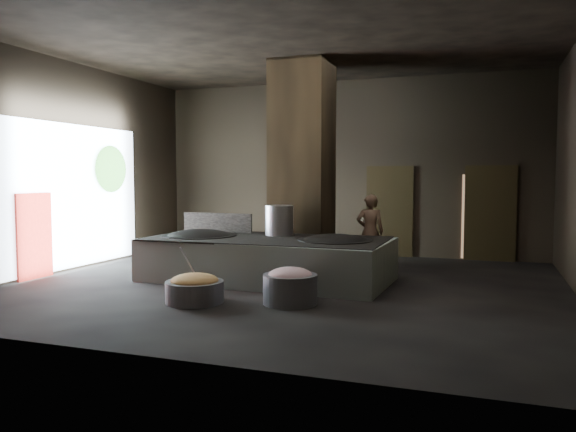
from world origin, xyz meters
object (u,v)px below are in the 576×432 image
at_px(veg_basin, 195,292).
at_px(meat_basin, 290,289).
at_px(cook, 370,232).
at_px(stock_pot, 279,220).
at_px(hearth_platform, 267,259).
at_px(wok_left, 200,239).
at_px(wok_right, 335,244).

distance_m(veg_basin, meat_basin, 1.54).
bearing_deg(cook, stock_pot, 28.00).
bearing_deg(hearth_platform, meat_basin, -56.14).
xyz_separation_m(wok_left, stock_pot, (1.50, 0.60, 0.38)).
bearing_deg(hearth_platform, cook, 53.08).
bearing_deg(wok_left, wok_right, 2.05).
relative_size(hearth_platform, stock_pot, 7.67).
bearing_deg(hearth_platform, wok_right, 4.20).
height_order(wok_right, stock_pot, stock_pot).
bearing_deg(stock_pot, wok_left, -158.20).
relative_size(hearth_platform, wok_left, 3.17).
bearing_deg(cook, meat_basin, 67.49).
relative_size(cook, meat_basin, 1.89).
bearing_deg(stock_pot, wok_right, -21.04).
xyz_separation_m(cook, meat_basin, (-0.52, -3.80, -0.58)).
relative_size(stock_pot, meat_basin, 0.71).
bearing_deg(hearth_platform, veg_basin, -97.55).
bearing_deg(wok_left, meat_basin, -34.24).
bearing_deg(stock_pot, hearth_platform, -95.19).
bearing_deg(stock_pot, veg_basin, -98.75).
xyz_separation_m(hearth_platform, meat_basin, (1.11, -1.79, -0.17)).
xyz_separation_m(stock_pot, cook, (1.58, 1.46, -0.31)).
distance_m(hearth_platform, cook, 2.62).
height_order(wok_left, stock_pot, stock_pot).
height_order(hearth_platform, wok_left, wok_left).
bearing_deg(wok_right, veg_basin, -127.42).
bearing_deg(hearth_platform, wok_left, -175.94).
distance_m(wok_right, stock_pot, 1.44).
relative_size(hearth_platform, wok_right, 3.41).
distance_m(wok_left, wok_right, 2.80).
height_order(veg_basin, meat_basin, meat_basin).
bearing_deg(veg_basin, hearth_platform, 80.37).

